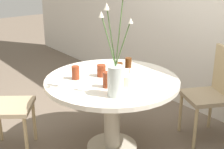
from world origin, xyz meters
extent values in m
plane|color=#6B5B4C|center=(0.00, 0.00, 0.00)|extent=(16.00, 16.00, 0.00)
cube|color=silver|center=(0.00, 1.32, 1.30)|extent=(8.00, 0.05, 2.60)
cylinder|color=silver|center=(0.00, 0.00, 0.69)|extent=(1.20, 1.20, 0.04)
cylinder|color=#B7AD99|center=(0.00, 0.00, 0.35)|extent=(0.15, 0.15, 0.64)
cylinder|color=#B7AD99|center=(0.00, 0.00, 0.01)|extent=(0.48, 0.48, 0.03)
cube|color=#9E896B|center=(0.41, 0.84, 0.45)|extent=(0.53, 0.53, 0.04)
cylinder|color=tan|center=(0.18, 0.76, 0.21)|extent=(0.03, 0.03, 0.43)
cylinder|color=tan|center=(0.49, 0.61, 0.21)|extent=(0.03, 0.03, 0.43)
cylinder|color=tan|center=(0.33, 1.07, 0.21)|extent=(0.03, 0.03, 0.43)
cube|color=#9E896B|center=(-0.55, -0.75, 0.45)|extent=(0.56, 0.56, 0.04)
cylinder|color=tan|center=(-0.32, -0.72, 0.21)|extent=(0.03, 0.03, 0.43)
cylinder|color=tan|center=(-0.59, -0.51, 0.21)|extent=(0.03, 0.03, 0.43)
cylinder|color=white|center=(0.15, 0.07, 0.75)|extent=(0.25, 0.25, 0.08)
cylinder|color=#E54C4C|center=(0.15, 0.07, 0.82)|extent=(0.01, 0.01, 0.04)
cylinder|color=silver|center=(0.31, -0.21, 0.83)|extent=(0.12, 0.12, 0.24)
cylinder|color=#4C7538|center=(0.35, -0.17, 1.12)|extent=(0.08, 0.08, 0.35)
cone|color=silver|center=(0.39, -0.13, 1.30)|extent=(0.04, 0.04, 0.04)
cylinder|color=#4C7538|center=(0.32, -0.18, 1.22)|extent=(0.02, 0.06, 0.53)
cylinder|color=#4C7538|center=(0.27, -0.24, 1.14)|extent=(0.09, 0.07, 0.39)
cone|color=silver|center=(0.22, -0.27, 1.34)|extent=(0.04, 0.04, 0.05)
cylinder|color=#4C7538|center=(0.26, -0.21, 1.17)|extent=(0.10, 0.02, 0.44)
cone|color=silver|center=(0.22, -0.22, 1.39)|extent=(0.05, 0.05, 0.05)
cylinder|color=white|center=(-0.36, -0.02, 0.72)|extent=(0.21, 0.21, 0.01)
cylinder|color=maroon|center=(0.13, -0.16, 0.78)|extent=(0.07, 0.07, 0.13)
cylinder|color=maroon|center=(-0.19, -0.26, 0.77)|extent=(0.07, 0.07, 0.12)
cylinder|color=maroon|center=(-0.11, -0.04, 0.77)|extent=(0.08, 0.08, 0.11)
cylinder|color=#51280F|center=(-0.06, 0.24, 0.78)|extent=(0.06, 0.06, 0.14)
cylinder|color=#51280F|center=(-0.07, 0.13, 0.76)|extent=(0.08, 0.08, 0.11)
camera|label=1|loc=(2.04, -1.59, 1.69)|focal=50.00mm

